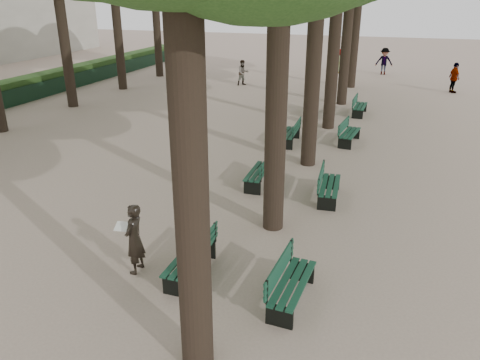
% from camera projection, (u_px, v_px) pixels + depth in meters
% --- Properties ---
extents(ground, '(120.00, 120.00, 0.00)m').
position_uv_depth(ground, '(170.00, 279.00, 9.96)').
color(ground, tan).
rests_on(ground, ground).
extents(bench_left_0, '(0.59, 1.81, 0.92)m').
position_uv_depth(bench_left_0, '(191.00, 264.00, 10.01)').
color(bench_left_0, black).
rests_on(bench_left_0, ground).
extents(bench_left_1, '(0.61, 1.81, 0.92)m').
position_uv_depth(bench_left_1, '(259.00, 177.00, 14.70)').
color(bench_left_1, black).
rests_on(bench_left_1, ground).
extents(bench_left_2, '(0.62, 1.81, 0.92)m').
position_uv_depth(bench_left_2, '(290.00, 137.00, 18.70)').
color(bench_left_2, black).
rests_on(bench_left_2, ground).
extents(bench_left_3, '(0.74, 1.85, 0.92)m').
position_uv_depth(bench_left_3, '(312.00, 109.00, 23.17)').
color(bench_left_3, black).
rests_on(bench_left_3, ground).
extents(bench_right_0, '(0.69, 1.83, 0.92)m').
position_uv_depth(bench_right_0, '(292.00, 290.00, 9.13)').
color(bench_right_0, black).
rests_on(bench_right_0, ground).
extents(bench_right_1, '(0.68, 1.83, 0.92)m').
position_uv_depth(bench_right_1, '(329.00, 191.00, 13.67)').
color(bench_right_1, black).
rests_on(bench_right_1, ground).
extents(bench_right_2, '(0.78, 1.85, 0.92)m').
position_uv_depth(bench_right_2, '(349.00, 137.00, 18.70)').
color(bench_right_2, black).
rests_on(bench_right_2, ground).
extents(bench_right_3, '(0.64, 1.82, 0.92)m').
position_uv_depth(bench_right_3, '(360.00, 110.00, 23.02)').
color(bench_right_3, black).
rests_on(bench_right_3, ground).
extents(man_with_map, '(0.60, 0.64, 1.59)m').
position_uv_depth(man_with_map, '(134.00, 239.00, 9.96)').
color(man_with_map, black).
rests_on(man_with_map, ground).
extents(pedestrian_b, '(1.24, 0.44, 1.89)m').
position_uv_depth(pedestrian_b, '(384.00, 61.00, 33.95)').
color(pedestrian_b, '#262628').
rests_on(pedestrian_b, ground).
extents(pedestrian_a, '(0.78, 0.76, 1.59)m').
position_uv_depth(pedestrian_a, '(243.00, 73.00, 30.16)').
color(pedestrian_a, '#262628').
rests_on(pedestrian_a, ground).
extents(pedestrian_d, '(0.75, 0.90, 1.74)m').
position_uv_depth(pedestrian_d, '(340.00, 61.00, 34.73)').
color(pedestrian_d, '#262628').
rests_on(pedestrian_d, ground).
extents(pedestrian_c, '(0.73, 1.10, 1.79)m').
position_uv_depth(pedestrian_c, '(454.00, 78.00, 27.82)').
color(pedestrian_c, '#262628').
rests_on(pedestrian_c, ground).
extents(pedestrian_e, '(0.46, 1.47, 1.56)m').
position_uv_depth(pedestrian_e, '(181.00, 68.00, 32.13)').
color(pedestrian_e, '#262628').
rests_on(pedestrian_e, ground).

